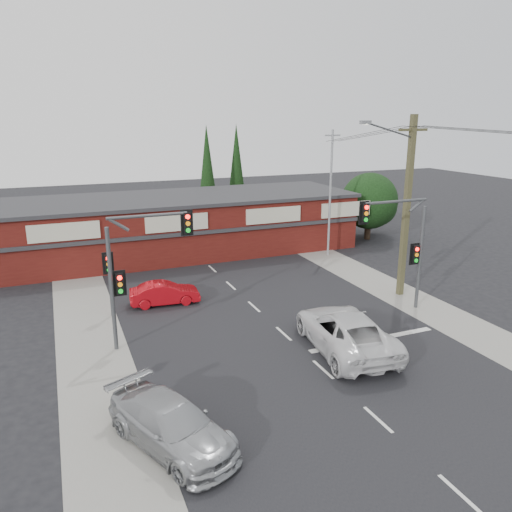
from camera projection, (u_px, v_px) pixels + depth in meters
name	position (u px, v px, depth m)	size (l,w,h in m)	color
ground	(290.00, 339.00, 22.93)	(120.00, 120.00, 0.00)	black
road_strip	(250.00, 303.00, 27.39)	(14.00, 70.00, 0.01)	black
verge_left	(88.00, 327.00, 24.28)	(3.00, 70.00, 0.02)	gray
verge_right	(379.00, 284.00, 30.49)	(3.00, 70.00, 0.02)	gray
stop_line	(373.00, 340.00, 22.87)	(6.50, 0.35, 0.01)	silver
white_suv	(345.00, 331.00, 21.75)	(2.90, 6.28, 1.74)	silver
silver_suv	(171.00, 424.00, 15.38)	(2.05, 5.03, 1.46)	#A2A4A7
red_sedan	(165.00, 293.00, 27.08)	(1.30, 3.73, 1.23)	#B60B13
lane_dashes	(254.00, 307.00, 26.81)	(0.12, 46.32, 0.01)	silver
shop_building	(178.00, 224.00, 37.12)	(27.30, 8.40, 4.22)	#47110E
tree_cluster	(368.00, 204.00, 41.26)	(5.90, 5.10, 5.50)	#2D2116
conifer_near	(207.00, 168.00, 44.10)	(1.80, 1.80, 9.25)	#2D2116
conifer_far	(237.00, 164.00, 47.16)	(1.80, 1.80, 9.25)	#2D2116
traffic_mast_left	(135.00, 261.00, 21.30)	(3.77, 0.27, 5.97)	#47494C
traffic_mast_right	(404.00, 238.00, 25.26)	(3.96, 0.27, 5.97)	#47494C
pedestal_signal	(109.00, 271.00, 25.00)	(0.55, 0.27, 3.38)	#47494C
utility_pole	(405.00, 202.00, 27.18)	(4.38, 0.59, 10.00)	#4E4A2C
steel_pole	(330.00, 191.00, 35.63)	(1.20, 0.16, 9.00)	gray
power_lines	(496.00, 137.00, 21.38)	(2.01, 29.00, 1.22)	black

